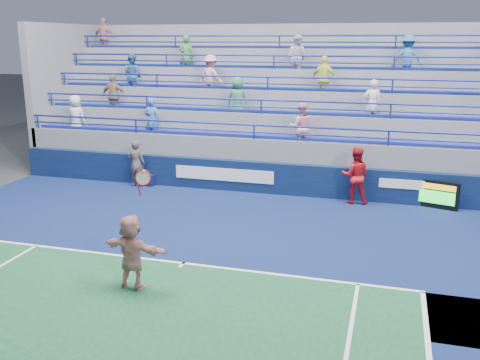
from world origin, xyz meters
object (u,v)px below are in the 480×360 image
(tennis_player, at_px, (132,252))
(line_judge, at_px, (136,163))
(judge_chair, at_px, (150,179))
(ball_girl, at_px, (355,176))
(serve_speed_board, at_px, (437,195))

(tennis_player, height_order, line_judge, tennis_player)
(judge_chair, height_order, ball_girl, ball_girl)
(ball_girl, bearing_deg, judge_chair, -7.52)
(judge_chair, xyz_separation_m, line_judge, (-0.39, -0.25, 0.62))
(serve_speed_board, distance_m, tennis_player, 10.24)
(judge_chair, relative_size, ball_girl, 0.40)
(serve_speed_board, bearing_deg, line_judge, -178.78)
(tennis_player, relative_size, line_judge, 1.55)
(serve_speed_board, distance_m, judge_chair, 9.97)
(judge_chair, bearing_deg, tennis_player, -67.16)
(ball_girl, bearing_deg, tennis_player, 55.40)
(judge_chair, height_order, tennis_player, tennis_player)
(serve_speed_board, relative_size, tennis_player, 0.48)
(judge_chair, distance_m, line_judge, 0.78)
(serve_speed_board, relative_size, line_judge, 0.75)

